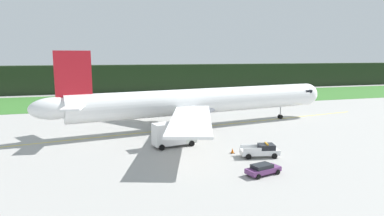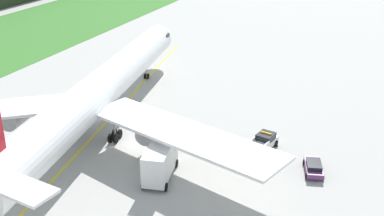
{
  "view_description": "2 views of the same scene",
  "coord_description": "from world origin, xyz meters",
  "px_view_note": "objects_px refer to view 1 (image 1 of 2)",
  "views": [
    {
      "loc": [
        -17.84,
        -55.25,
        13.94
      ],
      "look_at": [
        0.37,
        5.51,
        3.98
      ],
      "focal_mm": 31.68,
      "sensor_mm": 36.0,
      "label": 1
    },
    {
      "loc": [
        -45.98,
        -25.37,
        26.94
      ],
      "look_at": [
        3.28,
        -5.98,
        4.42
      ],
      "focal_mm": 44.64,
      "sensor_mm": 36.0,
      "label": 2
    }
  ],
  "objects_px": {
    "ops_pickup_truck": "(261,150)",
    "staff_car": "(263,169)",
    "apron_cone": "(232,151)",
    "airliner": "(199,102)",
    "catering_truck": "(173,134)"
  },
  "relations": [
    {
      "from": "airliner",
      "to": "catering_truck",
      "type": "xyz_separation_m",
      "value": [
        -8.15,
        -12.48,
        -3.03
      ]
    },
    {
      "from": "catering_truck",
      "to": "staff_car",
      "type": "distance_m",
      "value": 16.8
    },
    {
      "from": "staff_car",
      "to": "catering_truck",
      "type": "bearing_deg",
      "value": 115.69
    },
    {
      "from": "ops_pickup_truck",
      "to": "staff_car",
      "type": "distance_m",
      "value": 7.2
    },
    {
      "from": "ops_pickup_truck",
      "to": "staff_car",
      "type": "bearing_deg",
      "value": -116.48
    },
    {
      "from": "catering_truck",
      "to": "airliner",
      "type": "bearing_deg",
      "value": 56.86
    },
    {
      "from": "ops_pickup_truck",
      "to": "apron_cone",
      "type": "relative_size",
      "value": 7.44
    },
    {
      "from": "airliner",
      "to": "catering_truck",
      "type": "height_order",
      "value": "airliner"
    },
    {
      "from": "airliner",
      "to": "catering_truck",
      "type": "distance_m",
      "value": 15.21
    },
    {
      "from": "catering_truck",
      "to": "apron_cone",
      "type": "distance_m",
      "value": 9.58
    },
    {
      "from": "airliner",
      "to": "staff_car",
      "type": "relative_size",
      "value": 13.06
    },
    {
      "from": "catering_truck",
      "to": "apron_cone",
      "type": "relative_size",
      "value": 9.3
    },
    {
      "from": "ops_pickup_truck",
      "to": "staff_car",
      "type": "relative_size",
      "value": 1.22
    },
    {
      "from": "airliner",
      "to": "staff_car",
      "type": "bearing_deg",
      "value": -91.84
    },
    {
      "from": "staff_car",
      "to": "apron_cone",
      "type": "height_order",
      "value": "staff_car"
    }
  ]
}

